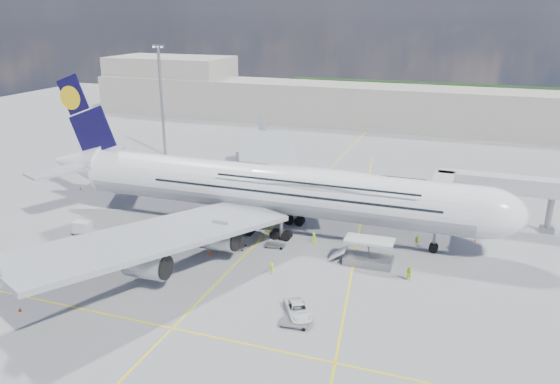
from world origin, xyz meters
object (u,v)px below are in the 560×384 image
(baggage_tug, at_px, (163,235))
(crew_loader, at_px, (409,274))
(dolly_row_c, at_px, (235,246))
(light_mast, at_px, (162,100))
(crew_wing, at_px, (102,265))
(cone_wing_left_inner, at_px, (229,202))
(dolly_back, at_px, (82,228))
(cone_tail, at_px, (80,188))
(dolly_nose_near, at_px, (275,245))
(catering_truck_inner, at_px, (256,182))
(cargo_loader, at_px, (367,255))
(dolly_row_a, at_px, (148,228))
(crew_tug, at_px, (272,269))
(crew_van, at_px, (314,238))
(crew_nose, at_px, (417,240))
(airliner, at_px, (271,188))
(service_van, at_px, (298,310))
(cone_nose, at_px, (475,241))
(catering_truck_outer, at_px, (249,161))
(dolly_nose_far, at_px, (294,323))
(cone_wing_right_inner, at_px, (210,253))
(dolly_row_b, at_px, (98,255))
(cone_wing_right_outer, at_px, (20,309))
(jet_bridge, at_px, (475,188))
(cone_wing_left_outer, at_px, (249,186))

(baggage_tug, height_order, crew_loader, baggage_tug)
(dolly_row_c, bearing_deg, light_mast, 152.77)
(crew_wing, xyz_separation_m, cone_wing_left_inner, (4.70, 29.72, -0.47))
(dolly_back, distance_m, cone_tail, 23.71)
(cone_tail, bearing_deg, light_mast, 86.93)
(dolly_back, relative_size, dolly_nose_near, 1.11)
(catering_truck_inner, bearing_deg, cargo_loader, -29.23)
(catering_truck_inner, relative_size, cone_wing_left_inner, 13.33)
(dolly_row_a, distance_m, crew_tug, 23.62)
(dolly_row_a, height_order, crew_van, dolly_row_a)
(baggage_tug, xyz_separation_m, crew_nose, (35.96, 11.30, -0.08))
(airliner, height_order, crew_tug, airliner)
(service_van, relative_size, cone_nose, 10.77)
(dolly_nose_near, distance_m, catering_truck_inner, 25.26)
(catering_truck_outer, bearing_deg, dolly_nose_far, -40.96)
(crew_van, bearing_deg, cone_wing_left_inner, 28.59)
(airliner, relative_size, crew_van, 47.04)
(light_mast, xyz_separation_m, cone_wing_right_inner, (35.35, -46.70, -12.92))
(dolly_row_b, bearing_deg, dolly_row_c, 18.09)
(cargo_loader, xyz_separation_m, crew_nose, (5.63, 8.76, -0.46))
(crew_tug, bearing_deg, cone_wing_left_inner, 135.92)
(cone_nose, bearing_deg, cone_wing_right_outer, -141.86)
(crew_loader, height_order, cone_wing_left_inner, crew_loader)
(cargo_loader, relative_size, catering_truck_outer, 1.30)
(jet_bridge, relative_size, cargo_loader, 2.20)
(light_mast, height_order, cone_wing_right_inner, light_mast)
(service_van, distance_m, crew_loader, 16.69)
(dolly_back, distance_m, cone_wing_left_outer, 33.72)
(dolly_back, xyz_separation_m, cone_wing_left_outer, (15.07, 30.15, -0.86))
(dolly_row_b, distance_m, cone_wing_left_outer, 37.99)
(cone_nose, bearing_deg, dolly_row_a, -164.00)
(service_van, relative_size, crew_nose, 3.39)
(cone_wing_left_outer, bearing_deg, cone_wing_right_outer, -97.85)
(crew_nose, relative_size, crew_loader, 0.83)
(crew_van, bearing_deg, cone_wing_right_inner, 94.74)
(cargo_loader, height_order, dolly_row_a, cargo_loader)
(cone_wing_left_inner, bearing_deg, dolly_back, -126.38)
(airliner, bearing_deg, dolly_back, -156.10)
(dolly_nose_near, xyz_separation_m, crew_loader, (19.66, -3.94, 0.62))
(cargo_loader, xyz_separation_m, dolly_back, (-43.16, -4.68, -0.10))
(catering_truck_outer, bearing_deg, crew_van, -32.10)
(dolly_row_c, distance_m, crew_van, 11.68)
(crew_nose, xyz_separation_m, crew_tug, (-16.72, -16.11, 0.05))
(dolly_row_a, xyz_separation_m, cone_nose, (47.57, 13.64, -0.76))
(crew_van, height_order, cone_tail, crew_van)
(dolly_nose_far, xyz_separation_m, cone_wing_right_inner, (-16.98, 13.36, -0.08))
(dolly_back, height_order, catering_truck_inner, catering_truck_inner)
(dolly_back, xyz_separation_m, dolly_nose_near, (29.45, 5.60, -0.82))
(airliner, distance_m, dolly_nose_near, 9.44)
(cargo_loader, distance_m, catering_truck_inner, 34.52)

